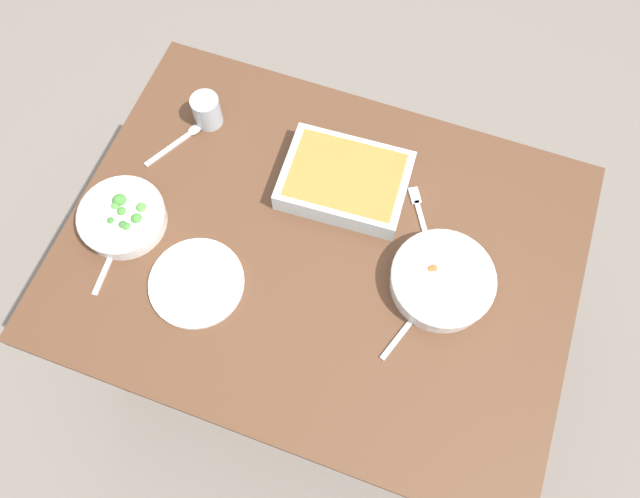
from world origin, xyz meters
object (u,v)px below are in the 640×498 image
(drink_cup, at_px, (207,112))
(fork_on_table, at_px, (420,214))
(baking_dish, at_px, (347,180))
(spoon_by_broccoli, at_px, (113,251))
(spoon_by_stew, at_px, (412,320))
(side_plate, at_px, (197,283))
(broccoli_bowl, at_px, (123,217))
(spoon_spare, at_px, (182,139))
(stew_bowl, at_px, (442,280))

(drink_cup, xyz_separation_m, fork_on_table, (0.59, -0.08, -0.04))
(baking_dish, distance_m, spoon_by_broccoli, 0.58)
(spoon_by_stew, xyz_separation_m, spoon_by_broccoli, (-0.71, -0.08, 0.00))
(side_plate, height_order, spoon_by_stew, side_plate)
(baking_dish, distance_m, spoon_by_stew, 0.37)
(fork_on_table, bearing_deg, side_plate, -141.64)
(broccoli_bowl, bearing_deg, side_plate, -20.73)
(spoon_by_broccoli, relative_size, spoon_spare, 1.08)
(baking_dish, bearing_deg, spoon_spare, -178.30)
(side_plate, height_order, spoon_spare, side_plate)
(broccoli_bowl, relative_size, spoon_by_broccoli, 1.18)
(broccoli_bowl, height_order, side_plate, broccoli_bowl)
(spoon_spare, bearing_deg, spoon_by_stew, -20.64)
(side_plate, bearing_deg, drink_cup, 110.28)
(side_plate, bearing_deg, spoon_spare, 120.06)
(broccoli_bowl, xyz_separation_m, spoon_by_broccoli, (0.01, -0.08, -0.03))
(side_plate, distance_m, fork_on_table, 0.55)
(drink_cup, height_order, side_plate, drink_cup)
(broccoli_bowl, distance_m, drink_cup, 0.34)
(spoon_by_stew, distance_m, spoon_by_broccoli, 0.71)
(broccoli_bowl, relative_size, drink_cup, 2.43)
(drink_cup, xyz_separation_m, spoon_by_broccoli, (-0.06, -0.42, -0.03))
(drink_cup, relative_size, spoon_spare, 0.52)
(stew_bowl, distance_m, side_plate, 0.56)
(baking_dish, xyz_separation_m, spoon_spare, (-0.44, -0.01, -0.03))
(spoon_by_broccoli, bearing_deg, spoon_by_stew, 6.11)
(stew_bowl, relative_size, fork_on_table, 1.47)
(baking_dish, bearing_deg, stew_bowl, -30.75)
(broccoli_bowl, height_order, spoon_by_broccoli, broccoli_bowl)
(spoon_spare, bearing_deg, spoon_by_broccoli, -93.44)
(drink_cup, height_order, spoon_by_broccoli, drink_cup)
(drink_cup, distance_m, spoon_spare, 0.10)
(stew_bowl, distance_m, drink_cup, 0.72)
(broccoli_bowl, xyz_separation_m, fork_on_table, (0.66, 0.26, -0.03))
(stew_bowl, bearing_deg, drink_cup, 160.95)
(fork_on_table, bearing_deg, stew_bowl, -59.68)
(baking_dish, bearing_deg, fork_on_table, -3.46)
(baking_dish, xyz_separation_m, fork_on_table, (0.19, -0.01, -0.03))
(baking_dish, relative_size, spoon_by_stew, 1.82)
(broccoli_bowl, xyz_separation_m, drink_cup, (0.07, 0.34, 0.01))
(spoon_by_broccoli, height_order, fork_on_table, spoon_by_broccoli)
(fork_on_table, bearing_deg, spoon_by_broccoli, -152.71)
(spoon_by_stew, bearing_deg, spoon_spare, 159.36)
(stew_bowl, distance_m, broccoli_bowl, 0.76)
(side_plate, relative_size, fork_on_table, 1.36)
(broccoli_bowl, bearing_deg, drink_cup, 78.45)
(drink_cup, relative_size, spoon_by_broccoli, 0.48)
(stew_bowl, relative_size, spoon_by_stew, 1.39)
(spoon_spare, bearing_deg, fork_on_table, 0.13)
(stew_bowl, relative_size, spoon_spare, 1.45)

